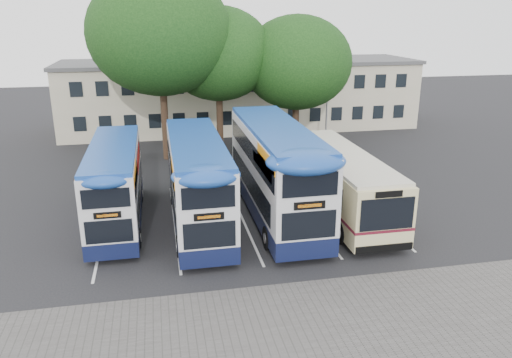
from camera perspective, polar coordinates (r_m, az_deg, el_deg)
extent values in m
plane|color=black|center=(22.91, 9.97, -8.43)|extent=(120.00, 120.00, 0.00)
cube|color=#595654|center=(18.24, 9.68, -15.98)|extent=(40.00, 6.00, 0.01)
cube|color=silver|center=(26.20, -16.95, -5.43)|extent=(0.12, 11.00, 0.01)
cube|color=silver|center=(26.05, -9.25, -4.98)|extent=(0.12, 11.00, 0.01)
cube|color=silver|center=(26.36, -1.62, -4.45)|extent=(0.12, 11.00, 0.01)
cube|color=silver|center=(27.12, 5.70, -3.86)|extent=(0.12, 11.00, 0.01)
cube|color=silver|center=(28.29, 12.51, -3.26)|extent=(0.12, 11.00, 0.01)
cube|color=#B3AF90|center=(47.17, -1.74, 9.55)|extent=(32.00, 8.00, 6.00)
cube|color=#4C4C4F|center=(46.80, -1.78, 13.24)|extent=(32.40, 8.40, 0.30)
cube|color=black|center=(43.50, -0.82, 7.07)|extent=(30.00, 0.06, 1.20)
cube|color=black|center=(43.04, -0.84, 10.72)|extent=(30.00, 0.06, 1.20)
cylinder|color=gray|center=(41.73, 8.20, 10.30)|extent=(0.14, 0.14, 9.00)
cube|color=gray|center=(41.35, 8.49, 16.48)|extent=(0.12, 0.80, 0.12)
cube|color=gray|center=(40.97, 8.68, 16.39)|extent=(0.25, 0.50, 0.12)
cylinder|color=black|center=(36.84, -10.41, 7.22)|extent=(0.50, 0.50, 6.58)
ellipsoid|color=black|center=(36.21, -10.94, 16.04)|extent=(9.99, 9.99, 8.49)
cylinder|color=black|center=(38.43, -4.16, 7.08)|extent=(0.50, 0.50, 5.46)
ellipsoid|color=black|center=(37.80, -4.33, 14.08)|extent=(8.05, 8.05, 6.84)
cylinder|color=black|center=(39.24, 4.55, 6.92)|extent=(0.50, 0.50, 4.95)
ellipsoid|color=black|center=(38.62, 4.71, 13.12)|extent=(8.28, 8.28, 7.04)
cube|color=#0F1538|center=(26.56, -15.49, -3.47)|extent=(2.30, 9.66, 0.74)
cube|color=silver|center=(25.97, -15.82, 0.21)|extent=(2.30, 9.66, 2.85)
cube|color=#194399|center=(25.57, -16.11, 3.35)|extent=(2.25, 9.47, 0.28)
cube|color=black|center=(26.47, -15.64, -1.22)|extent=(2.34, 8.56, 0.92)
cube|color=black|center=(25.78, -15.95, 1.57)|extent=(2.34, 9.11, 0.83)
cube|color=orange|center=(22.53, -13.65, 0.71)|extent=(0.02, 2.94, 0.51)
cube|color=black|center=(21.44, -16.63, -3.99)|extent=(1.10, 0.06, 0.28)
cylinder|color=black|center=(29.35, -17.16, -1.92)|extent=(0.28, 0.92, 0.92)
cylinder|color=black|center=(29.19, -13.11, -1.67)|extent=(0.28, 0.92, 0.92)
cylinder|color=black|center=(23.84, -18.40, -6.81)|extent=(0.28, 0.92, 0.92)
cylinder|color=black|center=(23.64, -13.38, -6.55)|extent=(0.28, 0.92, 0.92)
cube|color=#AD0F0B|center=(26.81, -13.30, 2.42)|extent=(0.02, 3.68, 0.78)
cube|color=#0F1538|center=(25.53, -6.58, -3.65)|extent=(2.52, 10.59, 0.81)
cube|color=silver|center=(24.86, -6.74, 0.56)|extent=(2.52, 10.59, 3.13)
cube|color=#194399|center=(24.42, -6.88, 4.17)|extent=(2.47, 10.38, 0.30)
cube|color=black|center=(25.42, -6.73, -1.08)|extent=(2.56, 9.38, 1.01)
cube|color=black|center=(24.66, -6.80, 2.12)|extent=(2.56, 9.98, 0.91)
cube|color=orange|center=(21.32, -2.65, 1.19)|extent=(0.02, 3.23, 0.55)
cube|color=black|center=(19.91, -5.39, -4.31)|extent=(1.21, 0.06, 0.30)
cylinder|color=black|center=(28.42, -9.41, -1.89)|extent=(0.30, 1.01, 1.01)
cylinder|color=black|center=(28.56, -4.84, -1.59)|extent=(0.30, 1.01, 1.01)
cylinder|color=black|center=(22.37, -8.68, -7.60)|extent=(0.30, 1.01, 1.01)
cylinder|color=black|center=(22.55, -2.85, -7.18)|extent=(0.30, 1.01, 1.01)
cube|color=#0F1538|center=(26.38, 2.24, -2.64)|extent=(2.76, 11.61, 0.88)
cube|color=silver|center=(25.68, 2.30, 1.86)|extent=(2.76, 11.61, 3.43)
cube|color=#194399|center=(25.24, 2.35, 5.71)|extent=(2.71, 11.37, 0.33)
cube|color=black|center=(26.27, 2.11, 0.09)|extent=(2.80, 10.28, 1.11)
cube|color=black|center=(25.47, 2.32, 3.53)|extent=(2.80, 10.94, 0.99)
cube|color=orange|center=(22.18, 8.17, 2.72)|extent=(0.02, 3.54, 0.61)
cube|color=black|center=(20.40, 6.15, -3.02)|extent=(1.33, 0.06, 0.33)
cylinder|color=black|center=(29.32, -1.68, -0.90)|extent=(0.33, 1.11, 1.11)
cylinder|color=black|center=(29.81, 3.06, -0.59)|extent=(0.33, 1.11, 1.11)
cylinder|color=black|center=(22.78, 1.42, -6.75)|extent=(0.33, 1.11, 1.11)
cylinder|color=black|center=(23.42, 7.43, -6.19)|extent=(0.33, 1.11, 1.11)
cube|color=beige|center=(26.90, 9.64, -0.27)|extent=(2.77, 11.07, 2.82)
cube|color=beige|center=(26.48, 9.80, 2.74)|extent=(2.66, 10.62, 0.22)
cube|color=black|center=(27.25, 9.28, 1.03)|extent=(2.81, 8.85, 1.00)
cube|color=maroon|center=(27.05, 9.58, -1.22)|extent=(2.80, 11.09, 0.13)
cube|color=black|center=(22.02, 14.77, -3.91)|extent=(2.43, 0.06, 1.44)
cylinder|color=black|center=(23.64, 9.85, -6.06)|extent=(0.33, 1.11, 1.11)
cylinder|color=black|center=(24.61, 15.32, -5.46)|extent=(0.33, 1.11, 1.11)
cylinder|color=black|center=(29.87, 5.03, -0.59)|extent=(0.33, 1.11, 1.11)
cylinder|color=black|center=(30.64, 9.53, -0.29)|extent=(0.33, 1.11, 1.11)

